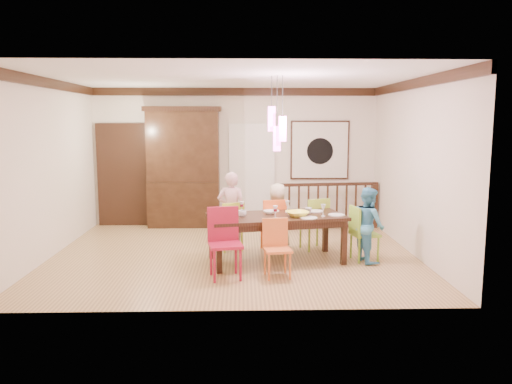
{
  "coord_description": "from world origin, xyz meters",
  "views": [
    {
      "loc": [
        0.15,
        -8.14,
        2.23
      ],
      "look_at": [
        0.37,
        -0.01,
        1.06
      ],
      "focal_mm": 35.0,
      "sensor_mm": 36.0,
      "label": 1
    }
  ],
  "objects_px": {
    "dining_table": "(276,220)",
    "chair_far_left": "(230,222)",
    "balustrade": "(327,205)",
    "person_end_right": "(368,225)",
    "person_far_mid": "(277,216)",
    "chair_end_right": "(365,229)",
    "china_hutch": "(184,167)",
    "person_far_left": "(231,210)"
  },
  "relations": [
    {
      "from": "chair_far_left",
      "to": "person_end_right",
      "type": "relative_size",
      "value": 0.71
    },
    {
      "from": "china_hutch",
      "to": "person_end_right",
      "type": "xyz_separation_m",
      "value": [
        3.22,
        -2.77,
        -0.66
      ]
    },
    {
      "from": "balustrade",
      "to": "person_far_left",
      "type": "bearing_deg",
      "value": -147.88
    },
    {
      "from": "dining_table",
      "to": "balustrade",
      "type": "distance_m",
      "value": 2.69
    },
    {
      "from": "dining_table",
      "to": "balustrade",
      "type": "xyz_separation_m",
      "value": [
        1.22,
        2.39,
        -0.17
      ]
    },
    {
      "from": "china_hutch",
      "to": "person_far_left",
      "type": "distance_m",
      "value": 2.22
    },
    {
      "from": "person_far_mid",
      "to": "dining_table",
      "type": "bearing_deg",
      "value": 83.61
    },
    {
      "from": "chair_end_right",
      "to": "person_far_left",
      "type": "bearing_deg",
      "value": 58.23
    },
    {
      "from": "person_end_right",
      "to": "person_far_mid",
      "type": "bearing_deg",
      "value": 41.88
    },
    {
      "from": "person_far_left",
      "to": "person_far_mid",
      "type": "relative_size",
      "value": 1.17
    },
    {
      "from": "dining_table",
      "to": "person_end_right",
      "type": "relative_size",
      "value": 1.89
    },
    {
      "from": "china_hutch",
      "to": "person_far_left",
      "type": "xyz_separation_m",
      "value": [
        1.04,
        -1.87,
        -0.58
      ]
    },
    {
      "from": "person_far_left",
      "to": "chair_end_right",
      "type": "bearing_deg",
      "value": 164.45
    },
    {
      "from": "balustrade",
      "to": "person_far_mid",
      "type": "xyz_separation_m",
      "value": [
        -1.14,
        -1.55,
        0.08
      ]
    },
    {
      "from": "chair_far_left",
      "to": "chair_end_right",
      "type": "height_order",
      "value": "chair_end_right"
    },
    {
      "from": "chair_end_right",
      "to": "balustrade",
      "type": "bearing_deg",
      "value": -5.76
    },
    {
      "from": "balustrade",
      "to": "person_far_left",
      "type": "xyz_separation_m",
      "value": [
        -1.95,
        -1.52,
        0.17
      ]
    },
    {
      "from": "dining_table",
      "to": "chair_far_left",
      "type": "bearing_deg",
      "value": 123.47
    },
    {
      "from": "balustrade",
      "to": "dining_table",
      "type": "bearing_deg",
      "value": -122.97
    },
    {
      "from": "china_hutch",
      "to": "person_end_right",
      "type": "bearing_deg",
      "value": -40.76
    },
    {
      "from": "dining_table",
      "to": "person_far_mid",
      "type": "distance_m",
      "value": 0.85
    },
    {
      "from": "person_end_right",
      "to": "china_hutch",
      "type": "bearing_deg",
      "value": 33.58
    },
    {
      "from": "chair_far_left",
      "to": "chair_end_right",
      "type": "xyz_separation_m",
      "value": [
        2.16,
        -0.71,
        0.02
      ]
    },
    {
      "from": "china_hutch",
      "to": "person_far_mid",
      "type": "relative_size",
      "value": 2.18
    },
    {
      "from": "dining_table",
      "to": "person_end_right",
      "type": "distance_m",
      "value": 1.45
    },
    {
      "from": "china_hutch",
      "to": "person_far_left",
      "type": "relative_size",
      "value": 1.86
    },
    {
      "from": "chair_end_right",
      "to": "china_hutch",
      "type": "xyz_separation_m",
      "value": [
        -3.19,
        2.7,
        0.75
      ]
    },
    {
      "from": "china_hutch",
      "to": "balustrade",
      "type": "height_order",
      "value": "china_hutch"
    },
    {
      "from": "person_end_right",
      "to": "chair_far_left",
      "type": "bearing_deg",
      "value": 54.68
    },
    {
      "from": "chair_far_left",
      "to": "person_far_left",
      "type": "relative_size",
      "value": 0.63
    },
    {
      "from": "dining_table",
      "to": "person_far_left",
      "type": "bearing_deg",
      "value": 118.58
    },
    {
      "from": "chair_end_right",
      "to": "person_far_mid",
      "type": "bearing_deg",
      "value": 48.57
    },
    {
      "from": "balustrade",
      "to": "person_far_left",
      "type": "distance_m",
      "value": 2.48
    },
    {
      "from": "person_far_left",
      "to": "balustrade",
      "type": "bearing_deg",
      "value": -136.36
    },
    {
      "from": "chair_far_left",
      "to": "person_end_right",
      "type": "distance_m",
      "value": 2.33
    },
    {
      "from": "chair_far_left",
      "to": "balustrade",
      "type": "relative_size",
      "value": 0.4
    },
    {
      "from": "china_hutch",
      "to": "person_far_mid",
      "type": "bearing_deg",
      "value": -45.86
    },
    {
      "from": "dining_table",
      "to": "chair_end_right",
      "type": "distance_m",
      "value": 1.43
    },
    {
      "from": "china_hutch",
      "to": "person_end_right",
      "type": "distance_m",
      "value": 4.3
    },
    {
      "from": "chair_far_left",
      "to": "person_far_left",
      "type": "xyz_separation_m",
      "value": [
        0.02,
        0.12,
        0.19
      ]
    },
    {
      "from": "chair_far_left",
      "to": "person_far_left",
      "type": "distance_m",
      "value": 0.22
    },
    {
      "from": "chair_end_right",
      "to": "person_end_right",
      "type": "relative_size",
      "value": 0.74
    }
  ]
}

